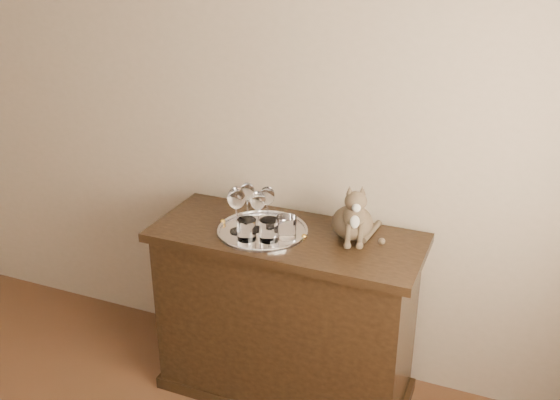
% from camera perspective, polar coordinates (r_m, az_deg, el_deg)
% --- Properties ---
extents(wall_back, '(4.00, 0.10, 2.70)m').
position_cam_1_polar(wall_back, '(3.07, -7.74, 9.68)').
color(wall_back, tan).
rests_on(wall_back, ground).
extents(sideboard, '(1.20, 0.50, 0.85)m').
position_cam_1_polar(sideboard, '(2.95, 0.56, -10.50)').
color(sideboard, black).
rests_on(sideboard, ground).
extents(tray, '(0.40, 0.40, 0.01)m').
position_cam_1_polar(tray, '(2.74, -1.61, -2.91)').
color(tray, silver).
rests_on(tray, sideboard).
extents(wine_glass_a, '(0.07, 0.07, 0.18)m').
position_cam_1_polar(wine_glass_a, '(2.82, -2.98, -0.11)').
color(wine_glass_a, white).
rests_on(wine_glass_a, tray).
extents(wine_glass_b, '(0.07, 0.07, 0.18)m').
position_cam_1_polar(wine_glass_b, '(2.76, -1.18, -0.52)').
color(wine_glass_b, silver).
rests_on(wine_glass_b, tray).
extents(wine_glass_c, '(0.08, 0.08, 0.21)m').
position_cam_1_polar(wine_glass_c, '(2.69, -3.98, -0.90)').
color(wine_glass_c, white).
rests_on(wine_glass_c, tray).
extents(wine_glass_d, '(0.07, 0.07, 0.18)m').
position_cam_1_polar(wine_glass_d, '(2.71, -2.01, -0.98)').
color(wine_glass_d, white).
rests_on(wine_glass_d, tray).
extents(tumbler_a, '(0.08, 0.08, 0.09)m').
position_cam_1_polar(tumbler_a, '(2.64, -1.00, -2.76)').
color(tumbler_a, silver).
rests_on(tumbler_a, tray).
extents(tumbler_b, '(0.08, 0.08, 0.09)m').
position_cam_1_polar(tumbler_b, '(2.65, -3.05, -2.71)').
color(tumbler_b, silver).
rests_on(tumbler_b, tray).
extents(tumbler_c, '(0.09, 0.09, 0.10)m').
position_cam_1_polar(tumbler_c, '(2.66, 0.60, -2.50)').
color(tumbler_c, white).
rests_on(tumbler_c, tray).
extents(cat, '(0.34, 0.33, 0.27)m').
position_cam_1_polar(cat, '(2.66, 6.71, -0.72)').
color(cat, brown).
rests_on(cat, sideboard).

